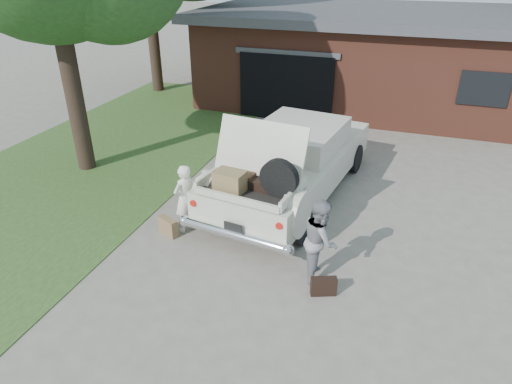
% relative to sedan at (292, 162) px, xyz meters
% --- Properties ---
extents(ground, '(90.00, 90.00, 0.00)m').
position_rel_sedan_xyz_m(ground, '(-0.13, -2.77, -0.84)').
color(ground, gray).
rests_on(ground, ground).
extents(grass_strip, '(6.00, 16.00, 0.02)m').
position_rel_sedan_xyz_m(grass_strip, '(-5.63, 0.23, -0.83)').
color(grass_strip, '#2D4C1E').
rests_on(grass_strip, ground).
extents(house, '(12.80, 7.80, 3.30)m').
position_rel_sedan_xyz_m(house, '(0.85, 8.70, 0.83)').
color(house, brown).
rests_on(house, ground).
extents(sedan, '(2.94, 5.93, 2.28)m').
position_rel_sedan_xyz_m(sedan, '(0.00, 0.00, 0.00)').
color(sedan, beige).
rests_on(sedan, ground).
extents(woman_left, '(0.51, 0.62, 1.46)m').
position_rel_sedan_xyz_m(woman_left, '(-1.63, -2.24, -0.11)').
color(woman_left, white).
rests_on(woman_left, ground).
extents(woman_right, '(0.77, 0.88, 1.53)m').
position_rel_sedan_xyz_m(woman_right, '(1.28, -2.88, -0.07)').
color(woman_right, gray).
rests_on(woman_right, ground).
extents(suitcase_left, '(0.50, 0.34, 0.37)m').
position_rel_sedan_xyz_m(suitcase_left, '(-1.91, -2.54, -0.65)').
color(suitcase_left, olive).
rests_on(suitcase_left, ground).
extents(suitcase_right, '(0.46, 0.29, 0.34)m').
position_rel_sedan_xyz_m(suitcase_right, '(1.48, -3.34, -0.67)').
color(suitcase_right, black).
rests_on(suitcase_right, ground).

